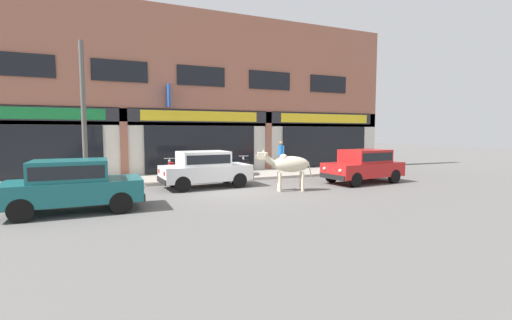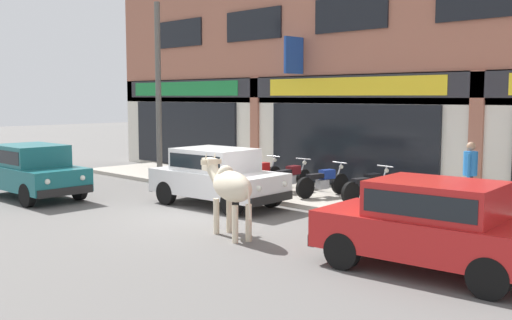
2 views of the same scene
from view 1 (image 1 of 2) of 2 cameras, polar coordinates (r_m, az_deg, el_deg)
ground_plane at (r=13.25m, az=-3.36°, el=-5.00°), size 90.00×90.00×0.00m
sidewalk at (r=16.82m, az=-7.63°, el=-2.76°), size 19.00×3.16×0.12m
shop_building at (r=18.54m, az=-9.27°, el=10.23°), size 23.00×1.40×8.52m
cow at (r=12.94m, az=5.39°, el=-0.76°), size 2.08×0.98×1.61m
car_0 at (r=15.71m, az=17.51°, el=-0.70°), size 3.73×1.96×1.46m
car_1 at (r=10.76m, az=-28.17°, el=-3.42°), size 3.65×1.69×1.46m
car_2 at (r=13.89m, az=-8.52°, el=-1.21°), size 3.70×1.86×1.46m
motorcycle_0 at (r=16.15m, az=-13.88°, el=-1.57°), size 0.52×1.81×0.88m
motorcycle_1 at (r=16.42m, az=-9.84°, el=-1.40°), size 0.52×1.81×0.88m
motorcycle_2 at (r=16.69m, az=-5.80°, el=-1.25°), size 0.58×1.80×0.88m
motorcycle_3 at (r=17.26m, az=-1.68°, el=-1.04°), size 0.59×1.80×0.88m
pedestrian at (r=18.77m, az=4.20°, el=1.24°), size 0.32×0.49×1.60m
utility_pole at (r=14.88m, az=-26.78°, el=6.82°), size 0.18×0.18×5.58m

